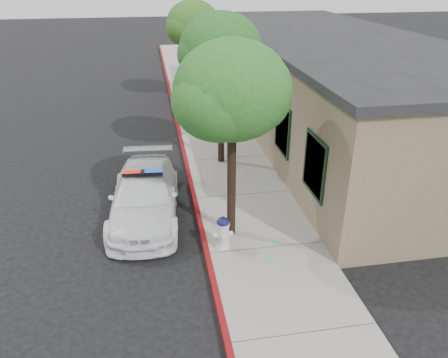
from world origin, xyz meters
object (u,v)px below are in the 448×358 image
at_px(police_car, 145,196).
at_px(street_tree_near, 233,95).
at_px(clapboard_building, 326,83).
at_px(fire_hydrant, 223,232).
at_px(street_tree_far, 194,26).
at_px(street_tree_mid, 221,51).

height_order(police_car, street_tree_near, street_tree_near).
bearing_deg(street_tree_near, clapboard_building, 54.39).
relative_size(clapboard_building, fire_hydrant, 22.48).
xyz_separation_m(street_tree_near, street_tree_far, (0.50, 13.22, -0.01)).
bearing_deg(street_tree_far, police_car, -103.66).
distance_m(police_car, street_tree_near, 4.38).
distance_m(clapboard_building, street_tree_far, 7.61).
distance_m(fire_hydrant, street_tree_far, 14.32).
xyz_separation_m(clapboard_building, street_tree_far, (-5.33, 5.07, 1.93)).
distance_m(clapboard_building, street_tree_mid, 6.53).
bearing_deg(street_tree_far, clapboard_building, -43.56).
bearing_deg(street_tree_far, fire_hydrant, -93.52).
bearing_deg(fire_hydrant, clapboard_building, 52.59).
bearing_deg(police_car, clapboard_building, 43.08).
bearing_deg(street_tree_mid, street_tree_far, 90.27).
height_order(clapboard_building, street_tree_near, street_tree_near).
bearing_deg(street_tree_mid, clapboard_building, 31.22).
distance_m(fire_hydrant, street_tree_mid, 6.71).
xyz_separation_m(clapboard_building, street_tree_mid, (-5.30, -3.21, 2.09)).
relative_size(clapboard_building, street_tree_mid, 3.88).
bearing_deg(street_tree_near, street_tree_far, 87.83).
xyz_separation_m(fire_hydrant, street_tree_mid, (0.89, 5.59, 3.59)).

